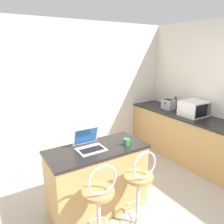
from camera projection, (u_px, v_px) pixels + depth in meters
The scene contains 11 objects.
wall_back at pixel (79, 91), 4.24m from camera, with size 12.00×0.06×2.60m.
breakfast_bar at pixel (97, 179), 2.85m from camera, with size 1.27×0.59×0.89m.
counter_right at pixel (196, 141), 4.07m from camera, with size 0.68×3.04×0.89m.
bar_stool_near at pixel (99, 208), 2.27m from camera, with size 0.40×0.40×1.02m.
bar_stool_far at pixel (139, 191), 2.54m from camera, with size 0.40×0.40×1.02m.
laptop at pixel (89, 143), 2.72m from camera, with size 0.34×0.31×0.25m.
microwave at pixel (194, 108), 4.05m from camera, with size 0.45×0.41×0.28m.
toaster at pixel (168, 104), 4.52m from camera, with size 0.19×0.25×0.20m.
mug_blue at pixel (164, 103), 4.90m from camera, with size 0.10×0.08×0.10m.
mug_green at pixel (127, 142), 2.80m from camera, with size 0.09×0.08×0.09m.
pepper_mill at pixel (175, 102), 4.67m from camera, with size 0.05×0.05×0.24m.
Camera 1 is at (-1.68, -1.35, 2.07)m, focal length 35.00 mm.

